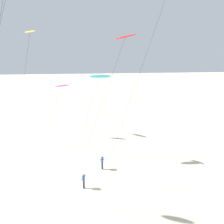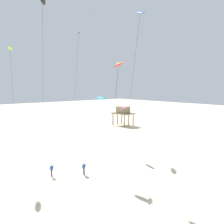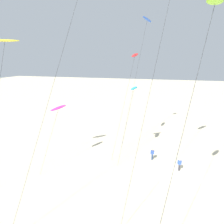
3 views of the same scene
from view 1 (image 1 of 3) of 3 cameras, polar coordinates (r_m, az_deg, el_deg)
The scene contains 7 objects.
ground_plane at distance 25.35m, azimuth -8.57°, elevation -17.41°, with size 260.00×260.00×0.00m, color beige.
kite_magenta at distance 37.62m, azimuth -11.90°, elevation 6.02°, with size 4.40×2.16×8.50m.
kite_red at distance 29.25m, azimuth 3.03°, elevation 17.07°, with size 6.20×2.68×15.34m.
kite_yellow at distance 41.06m, azimuth -19.01°, elevation 17.40°, with size 5.00×2.94×16.47m.
kite_cyan at distance 28.39m, azimuth -2.84°, elevation 8.37°, with size 4.61×1.97×10.69m.
kite_flyer_nearest at distance 24.73m, azimuth -6.77°, elevation -15.81°, with size 0.57×0.59×1.67m.
kite_flyer_middle at distance 28.12m, azimuth -2.35°, elevation -11.82°, with size 0.53×0.55×1.67m.
Camera 1 is at (0.76, -21.63, 13.19)m, focal length 38.38 mm.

